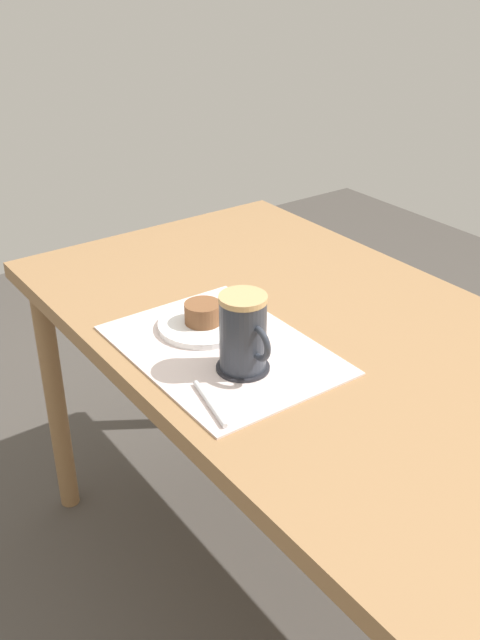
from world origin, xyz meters
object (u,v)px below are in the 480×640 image
(pastry_plate, at_px, (203,325))
(coffee_mug, at_px, (244,332))
(pastry, at_px, (203,313))
(dining_table, at_px, (319,367))

(pastry_plate, height_order, coffee_mug, coffee_mug)
(pastry, xyz_separation_m, coffee_mug, (0.16, -0.02, 0.04))
(coffee_mug, bearing_deg, dining_table, 95.37)
(pastry_plate, relative_size, pastry, 2.47)
(pastry_plate, relative_size, coffee_mug, 1.27)
(pastry_plate, bearing_deg, pastry, 0.00)
(dining_table, height_order, coffee_mug, coffee_mug)
(dining_table, xyz_separation_m, coffee_mug, (0.02, -0.19, 0.15))
(pastry_plate, distance_m, coffee_mug, 0.18)
(dining_table, bearing_deg, pastry_plate, -130.34)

